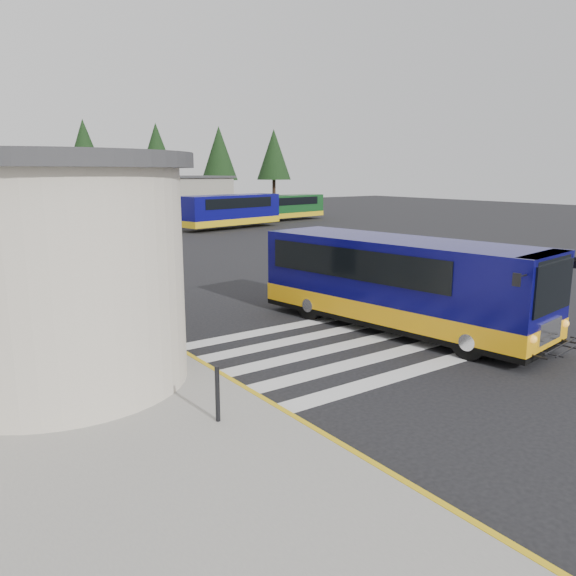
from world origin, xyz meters
TOP-DOWN VIEW (x-y plane):
  - ground at (0.00, 0.00)m, footprint 140.00×140.00m
  - curb_strip at (-4.05, 4.00)m, footprint 0.12×34.00m
  - crosswalk at (-0.50, -0.80)m, footprint 8.00×5.35m
  - depot_building at (6.00, 42.00)m, footprint 26.40×8.40m
  - tree_line at (6.29, 50.00)m, footprint 58.40×4.40m
  - transit_bus at (2.27, -0.43)m, footprint 4.20×9.69m
  - pedestrian_a at (-5.98, -1.48)m, footprint 0.54×0.70m
  - pedestrian_b at (-4.91, -0.18)m, footprint 0.75×0.92m
  - bollard at (-5.28, -3.21)m, footprint 0.08×0.08m
  - far_bus_a at (13.25, 28.83)m, footprint 9.49×4.40m
  - far_bus_b at (21.88, 32.79)m, footprint 8.27×3.58m

SIDE VIEW (x-z plane):
  - ground at x=0.00m, z-range 0.00..0.00m
  - crosswalk at x=-0.50m, z-range 0.00..0.01m
  - curb_strip at x=-4.05m, z-range 0.00..0.16m
  - bollard at x=-5.28m, z-range 0.15..1.19m
  - pedestrian_a at x=-5.98m, z-range 0.15..1.87m
  - pedestrian_b at x=-4.91m, z-range 0.15..1.91m
  - transit_bus at x=2.27m, z-range -0.06..2.61m
  - far_bus_b at x=21.88m, z-range 0.31..2.38m
  - far_bus_a at x=13.25m, z-range 0.35..2.72m
  - depot_building at x=6.00m, z-range 0.01..4.21m
  - tree_line at x=6.29m, z-range 1.77..11.77m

